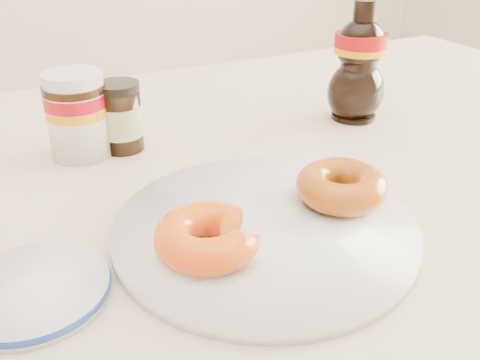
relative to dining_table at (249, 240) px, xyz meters
name	(u,v)px	position (x,y,z in m)	size (l,w,h in m)	color
dining_table	(249,240)	(0.00, 0.00, 0.00)	(1.40, 0.90, 0.75)	beige
plate	(264,229)	(-0.04, -0.11, 0.09)	(0.28, 0.28, 0.01)	white
donut_bitten	(207,237)	(-0.11, -0.13, 0.11)	(0.09, 0.09, 0.03)	#D6440C
donut_whole	(341,186)	(0.05, -0.10, 0.11)	(0.09, 0.09, 0.03)	#8C5009
nutella_jar	(77,112)	(-0.15, 0.15, 0.14)	(0.07, 0.07, 0.10)	white
syrup_bottle	(359,62)	(0.22, 0.10, 0.16)	(0.08, 0.07, 0.16)	black
dark_jar	(120,117)	(-0.10, 0.14, 0.13)	(0.05, 0.05, 0.09)	black
blue_rim_saucer	(32,290)	(-0.25, -0.10, 0.09)	(0.12, 0.12, 0.01)	white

